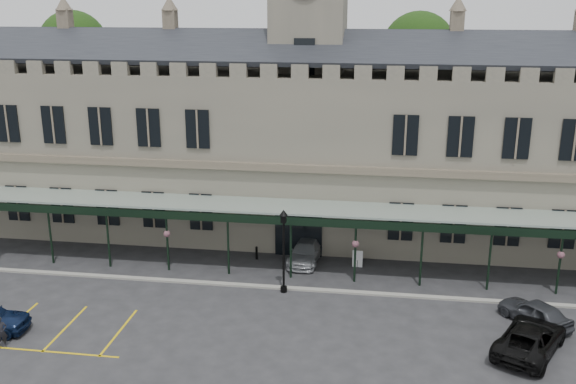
# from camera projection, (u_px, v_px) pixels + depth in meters

# --- Properties ---
(ground) EXTENTS (140.00, 140.00, 0.00)m
(ground) POSITION_uv_depth(u_px,v_px,m) (271.00, 334.00, 33.68)
(ground) COLOR #272729
(station_building) EXTENTS (60.00, 10.36, 17.30)m
(station_building) POSITION_uv_depth(u_px,v_px,m) (308.00, 147.00, 46.89)
(station_building) COLOR #656054
(station_building) RESTS_ON ground
(clock_tower) EXTENTS (5.60, 5.60, 24.80)m
(clock_tower) POSITION_uv_depth(u_px,v_px,m) (309.00, 55.00, 45.06)
(clock_tower) COLOR #656054
(clock_tower) RESTS_ON ground
(canopy) EXTENTS (50.00, 4.10, 4.30)m
(canopy) POSITION_uv_depth(u_px,v_px,m) (291.00, 240.00, 40.06)
(canopy) COLOR #8C9E93
(canopy) RESTS_ON ground
(kerb) EXTENTS (60.00, 0.40, 0.12)m
(kerb) POSITION_uv_depth(u_px,v_px,m) (287.00, 288.00, 38.87)
(kerb) COLOR gray
(kerb) RESTS_ON ground
(parking_markings) EXTENTS (16.00, 6.00, 0.01)m
(parking_markings) POSITION_uv_depth(u_px,v_px,m) (8.00, 328.00, 34.22)
(parking_markings) COLOR gold
(parking_markings) RESTS_ON ground
(tree_behind_left) EXTENTS (6.00, 6.00, 16.00)m
(tree_behind_left) POSITION_uv_depth(u_px,v_px,m) (74.00, 47.00, 56.75)
(tree_behind_left) COLOR #332314
(tree_behind_left) RESTS_ON ground
(tree_behind_mid) EXTENTS (6.00, 6.00, 16.00)m
(tree_behind_mid) POSITION_uv_depth(u_px,v_px,m) (418.00, 51.00, 52.55)
(tree_behind_mid) COLOR #332314
(tree_behind_mid) RESTS_ON ground
(lamp_post_mid) EXTENTS (0.49, 0.49, 5.20)m
(lamp_post_mid) POSITION_uv_depth(u_px,v_px,m) (284.00, 244.00, 37.63)
(lamp_post_mid) COLOR black
(lamp_post_mid) RESTS_ON ground
(traffic_cone) EXTENTS (0.44, 0.44, 0.69)m
(traffic_cone) POSITION_uv_depth(u_px,v_px,m) (541.00, 364.00, 30.24)
(traffic_cone) COLOR #F56107
(traffic_cone) RESTS_ON ground
(sign_board) EXTENTS (0.66, 0.09, 1.14)m
(sign_board) POSITION_uv_depth(u_px,v_px,m) (357.00, 259.00, 41.94)
(sign_board) COLOR black
(sign_board) RESTS_ON ground
(bollard_left) EXTENTS (0.16, 0.16, 0.88)m
(bollard_left) POSITION_uv_depth(u_px,v_px,m) (257.00, 253.00, 43.24)
(bollard_left) COLOR black
(bollard_left) RESTS_ON ground
(bollard_right) EXTENTS (0.17, 0.17, 0.94)m
(bollard_right) POSITION_uv_depth(u_px,v_px,m) (356.00, 258.00, 42.39)
(bollard_right) COLOR black
(bollard_right) RESTS_ON ground
(car_taxi) EXTENTS (2.28, 4.79, 1.35)m
(car_taxi) POSITION_uv_depth(u_px,v_px,m) (306.00, 251.00, 42.87)
(car_taxi) COLOR #A4A7AC
(car_taxi) RESTS_ON ground
(car_van) EXTENTS (4.75, 5.99, 1.51)m
(car_van) POSITION_uv_depth(u_px,v_px,m) (530.00, 338.00, 31.72)
(car_van) COLOR black
(car_van) RESTS_ON ground
(car_right_a) EXTENTS (3.87, 4.24, 1.40)m
(car_right_a) POSITION_uv_depth(u_px,v_px,m) (535.00, 312.00, 34.48)
(car_right_a) COLOR #33353A
(car_right_a) RESTS_ON ground
(person_a) EXTENTS (0.73, 0.70, 1.69)m
(person_a) POSITION_uv_depth(u_px,v_px,m) (1.00, 332.00, 32.14)
(person_a) COLOR black
(person_a) RESTS_ON ground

